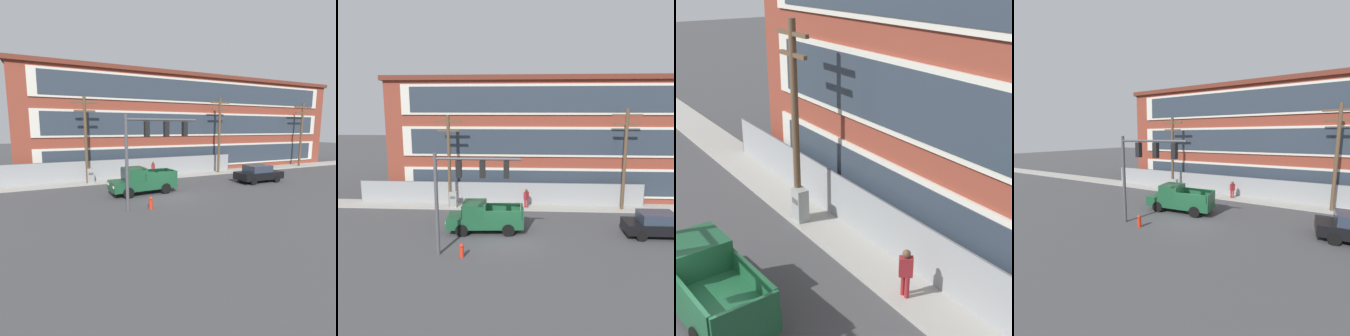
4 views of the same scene
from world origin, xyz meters
TOP-DOWN VIEW (x-y plane):
  - ground_plane at (0.00, 0.00)m, footprint 160.00×160.00m
  - sidewalk_building_side at (0.00, 6.51)m, footprint 80.00×2.10m
  - brick_mill_building at (8.00, 12.67)m, footprint 37.80×10.82m
  - chain_link_fence at (-1.05, 7.03)m, footprint 23.75×0.06m
  - traffic_signal_mast at (-2.17, -2.64)m, footprint 4.63×0.43m
  - pickup_truck_dark_green at (-1.56, 1.01)m, footprint 5.09×2.26m
  - sedan_black at (9.54, 0.80)m, footprint 4.31×1.97m
  - utility_pole_near_corner at (-4.90, 5.82)m, footprint 2.04×0.26m
  - utility_pole_midblock at (8.77, 6.00)m, footprint 2.26×0.26m
  - utility_pole_far_east at (20.93, 5.91)m, footprint 2.78×0.26m
  - electrical_cabinet at (-4.64, 5.77)m, footprint 0.56×0.46m
  - pedestrian_near_cabinet at (1.22, 5.96)m, footprint 0.43×0.46m
  - fire_hydrant at (-2.28, -2.91)m, footprint 0.24×0.24m

SIDE VIEW (x-z plane):
  - ground_plane at x=0.00m, z-range 0.00..0.00m
  - sidewalk_building_side at x=0.00m, z-range 0.00..0.16m
  - fire_hydrant at x=-2.28m, z-range -0.01..0.77m
  - electrical_cabinet at x=-4.64m, z-range 0.00..1.43m
  - sedan_black at x=9.54m, z-range 0.02..1.58m
  - pickup_truck_dark_green at x=-1.56m, z-range -0.06..1.95m
  - pedestrian_near_cabinet at x=1.22m, z-range 0.13..1.82m
  - chain_link_fence at x=-1.05m, z-range 0.02..1.99m
  - traffic_signal_mast at x=-2.17m, z-range 1.28..6.97m
  - utility_pole_near_corner at x=-4.90m, z-range 0.37..7.88m
  - utility_pole_midblock at x=8.77m, z-range 0.42..8.43m
  - utility_pole_far_east at x=20.93m, z-range 0.50..8.43m
  - brick_mill_building at x=8.00m, z-range 0.01..10.67m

